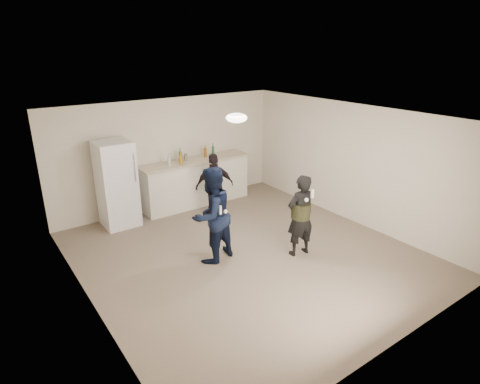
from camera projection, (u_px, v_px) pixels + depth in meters
floor at (246, 254)px, 7.35m from camera, size 6.00×6.00×0.00m
ceiling at (247, 117)px, 6.48m from camera, size 6.00×6.00×0.00m
wall_back at (169, 153)px, 9.20m from camera, size 6.00×0.00×6.00m
wall_front at (401, 262)px, 4.63m from camera, size 6.00×0.00×6.00m
wall_left at (84, 231)px, 5.41m from camera, size 0.00×6.00×6.00m
wall_right at (352, 164)px, 8.42m from camera, size 0.00×6.00×6.00m
counter at (196, 183)px, 9.47m from camera, size 2.60×0.56×1.05m
counter_top at (195, 161)px, 9.28m from camera, size 2.68×0.64×0.04m
fridge at (117, 184)px, 8.25m from camera, size 0.70×0.70×1.80m
fridge_handle at (135, 168)px, 7.98m from camera, size 0.02×0.02×0.60m
ceiling_dome at (237, 118)px, 6.73m from camera, size 0.36×0.36×0.16m
shaker at (186, 157)px, 9.19m from camera, size 0.08×0.08×0.17m
man at (212, 215)px, 6.88m from camera, size 0.97×0.84×1.71m
woman at (300, 216)px, 7.11m from camera, size 0.59×0.43×1.51m
camo_shorts at (301, 211)px, 7.07m from camera, size 0.34×0.34×0.28m
spectator at (215, 186)px, 8.71m from camera, size 0.91×0.59×1.43m
remote_man at (220, 210)px, 6.60m from camera, size 0.04×0.04×0.15m
nunchuk_man at (225, 212)px, 6.71m from camera, size 0.07×0.07×0.07m
remote_woman at (312, 194)px, 6.74m from camera, size 0.04×0.04×0.15m
nunchuk_woman at (306, 200)px, 6.75m from camera, size 0.07×0.07×0.07m
bottle_cluster at (190, 156)px, 9.15m from camera, size 1.21×0.31×0.26m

